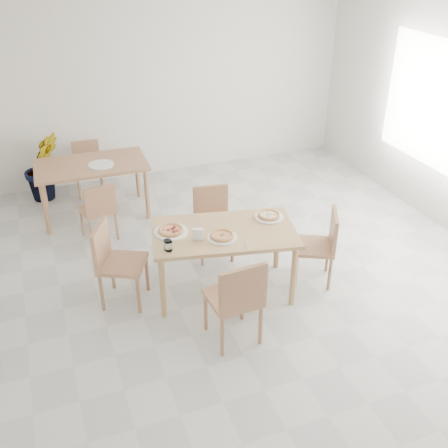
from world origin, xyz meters
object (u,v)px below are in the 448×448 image
object	(u,v)px
pizza_margherita	(222,236)
chair_west	(114,258)
napkin_holder	(198,235)
second_table	(91,170)
pizza_pepperoni	(171,230)
chair_back_s	(99,208)
plate_mushroom	(269,217)
tumbler_b	(168,245)
chair_east	(322,242)
plate_margherita	(222,238)
tumbler_a	(169,246)
main_table	(224,238)
chair_north	(213,217)
plate_empty	(101,165)
chair_back_n	(88,164)
pizza_mushroom	(269,215)
chair_south	(237,297)
plate_pepperoni	(171,232)
potted_plant	(43,166)

from	to	relation	value
pizza_margherita	chair_west	bearing A→B (deg)	160.10
napkin_holder	second_table	size ratio (longest dim) A/B	0.09
pizza_margherita	pizza_pepperoni	distance (m)	0.53
pizza_margherita	chair_back_s	world-z (taller)	pizza_margherita
plate_mushroom	tumbler_b	world-z (taller)	tumbler_b
plate_mushroom	napkin_holder	xyz separation A→B (m)	(-0.85, -0.17, 0.05)
chair_east	plate_margherita	size ratio (longest dim) A/B	2.87
pizza_pepperoni	tumbler_a	world-z (taller)	tumbler_a
chair_west	plate_margherita	distance (m)	1.13
main_table	napkin_holder	size ratio (longest dim) A/B	12.57
main_table	tumbler_a	distance (m)	0.66
chair_east	tumbler_b	world-z (taller)	chair_east
chair_north	plate_mushroom	distance (m)	0.84
pizza_pepperoni	tumbler_b	bearing A→B (deg)	-111.40
plate_margherita	second_table	distance (m)	2.57
tumbler_b	plate_empty	xyz separation A→B (m)	(-0.27, 2.28, -0.04)
chair_north	tumbler_b	bearing A→B (deg)	-122.72
chair_back_n	pizza_mushroom	bearing A→B (deg)	-57.08
chair_north	chair_east	bearing A→B (deg)	-38.61
napkin_holder	chair_east	bearing A→B (deg)	16.50
tumbler_a	chair_south	bearing A→B (deg)	-55.25
chair_north	chair_back_n	bearing A→B (deg)	125.59
pizza_mushroom	plate_empty	xyz separation A→B (m)	(-1.45, 2.05, -0.02)
napkin_holder	chair_back_n	bearing A→B (deg)	124.40
plate_mushroom	pizza_mushroom	size ratio (longest dim) A/B	1.06
main_table	plate_margherita	xyz separation A→B (m)	(-0.07, -0.13, 0.09)
main_table	chair_back_n	world-z (taller)	chair_back_n
chair_south	chair_back_n	world-z (taller)	chair_south
plate_pepperoni	pizza_mushroom	size ratio (longest dim) A/B	1.20
chair_east	chair_west	bearing A→B (deg)	-74.56
pizza_margherita	potted_plant	world-z (taller)	potted_plant
chair_south	chair_west	distance (m)	1.41
chair_north	chair_east	distance (m)	1.33
chair_west	potted_plant	xyz separation A→B (m)	(-0.51, 2.76, -0.03)
chair_east	potted_plant	distance (m)	4.17
main_table	chair_back_s	xyz separation A→B (m)	(-1.07, 1.53, -0.21)
pizza_mushroom	chair_west	bearing A→B (deg)	174.64
second_table	potted_plant	bearing A→B (deg)	130.04
chair_east	pizza_mushroom	size ratio (longest dim) A/B	2.94
napkin_holder	pizza_margherita	bearing A→B (deg)	8.20
chair_west	chair_back_s	size ratio (longest dim) A/B	1.15
pizza_mushroom	pizza_pepperoni	distance (m)	1.07
main_table	plate_margherita	size ratio (longest dim) A/B	5.42
chair_west	plate_pepperoni	size ratio (longest dim) A/B	2.60
plate_pepperoni	pizza_margherita	size ratio (longest dim) A/B	1.08
plate_pepperoni	pizza_mushroom	bearing A→B (deg)	-3.47
chair_east	chair_back_n	xyz separation A→B (m)	(-2.06, 3.17, -0.05)
chair_east	chair_back_n	size ratio (longest dim) A/B	1.10
pizza_mushroom	potted_plant	world-z (taller)	potted_plant
chair_west	chair_north	bearing A→B (deg)	-41.04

